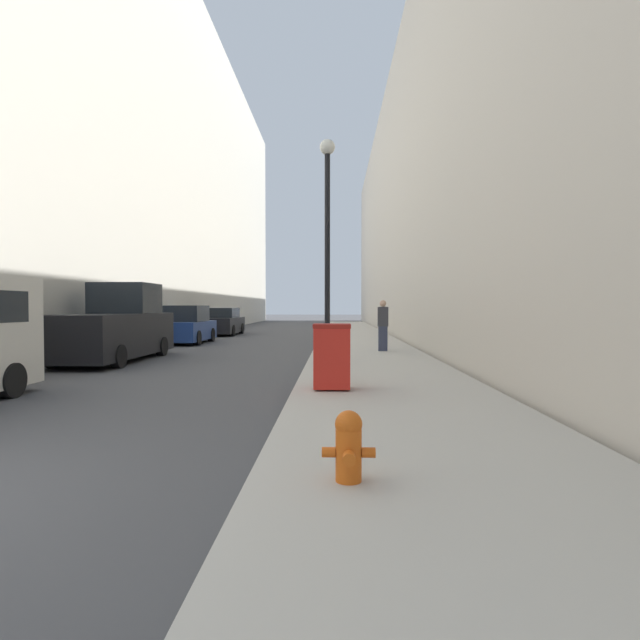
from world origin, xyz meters
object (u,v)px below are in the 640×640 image
(trash_bin, at_px, (332,356))
(parked_sedan_far, at_px, (222,322))
(lamppost, at_px, (327,230))
(pickup_truck, at_px, (115,328))
(pedestrian_on_sidewalk, at_px, (383,325))
(parked_sedan_near, at_px, (186,326))
(fire_hydrant, at_px, (349,444))

(trash_bin, distance_m, parked_sedan_far, 20.84)
(lamppost, bearing_deg, pickup_truck, 169.51)
(pickup_truck, distance_m, pedestrian_on_sidewalk, 8.67)
(pickup_truck, relative_size, parked_sedan_near, 1.34)
(parked_sedan_near, distance_m, pedestrian_on_sidewalk, 9.77)
(pickup_truck, xyz_separation_m, parked_sedan_far, (0.10, 13.92, -0.26))
(lamppost, relative_size, pickup_truck, 1.13)
(parked_sedan_near, bearing_deg, trash_bin, -63.00)
(fire_hydrant, bearing_deg, trash_bin, 92.14)
(pickup_truck, bearing_deg, parked_sedan_near, 89.88)
(pickup_truck, distance_m, parked_sedan_far, 13.92)
(fire_hydrant, bearing_deg, parked_sedan_near, 110.89)
(lamppost, height_order, parked_sedan_far, lamppost)
(trash_bin, xyz_separation_m, parked_sedan_near, (-6.67, 13.09, 0.02))
(fire_hydrant, xyz_separation_m, trash_bin, (-0.18, 4.86, 0.30))
(trash_bin, height_order, parked_sedan_far, parked_sedan_far)
(lamppost, xyz_separation_m, pedestrian_on_sidewalk, (1.87, 3.41, -2.78))
(pedestrian_on_sidewalk, bearing_deg, fire_hydrant, -96.73)
(parked_sedan_near, xyz_separation_m, parked_sedan_far, (0.09, 6.69, -0.04))
(trash_bin, bearing_deg, fire_hydrant, -87.86)
(pickup_truck, bearing_deg, lamppost, -10.49)
(pickup_truck, relative_size, parked_sedan_far, 1.21)
(trash_bin, distance_m, parked_sedan_near, 14.69)
(parked_sedan_far, bearing_deg, lamppost, -67.01)
(pickup_truck, bearing_deg, pedestrian_on_sidewalk, 14.74)
(parked_sedan_far, xyz_separation_m, pedestrian_on_sidewalk, (8.29, -11.72, 0.27))
(fire_hydrant, relative_size, pedestrian_on_sidewalk, 0.35)
(fire_hydrant, xyz_separation_m, pickup_truck, (-6.86, 10.72, 0.55))
(pedestrian_on_sidewalk, bearing_deg, pickup_truck, -165.26)
(fire_hydrant, relative_size, parked_sedan_far, 0.14)
(trash_bin, height_order, pedestrian_on_sidewalk, pedestrian_on_sidewalk)
(lamppost, height_order, parked_sedan_near, lamppost)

